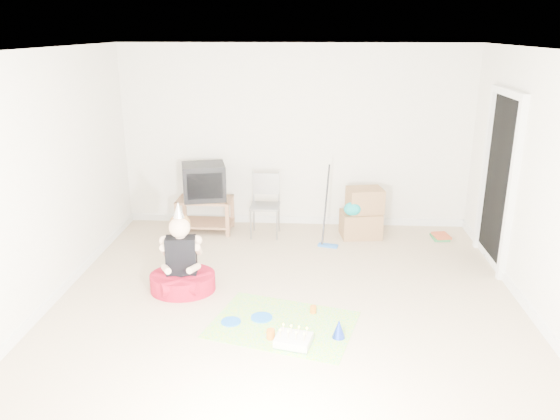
# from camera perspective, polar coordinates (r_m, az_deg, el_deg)

# --- Properties ---
(ground) EXTENTS (5.00, 5.00, 0.00)m
(ground) POSITION_cam_1_polar(r_m,az_deg,el_deg) (5.93, 0.74, -9.53)
(ground) COLOR #CBB392
(ground) RESTS_ON ground
(doorway_recess) EXTENTS (0.02, 0.90, 2.05)m
(doorway_recess) POSITION_cam_1_polar(r_m,az_deg,el_deg) (7.03, 21.92, 2.63)
(doorway_recess) COLOR black
(doorway_recess) RESTS_ON ground
(tv_stand) EXTENTS (0.78, 0.50, 0.48)m
(tv_stand) POSITION_cam_1_polar(r_m,az_deg,el_deg) (7.88, -7.82, -0.20)
(tv_stand) COLOR #916141
(tv_stand) RESTS_ON ground
(crt_tv) EXTENTS (0.69, 0.61, 0.50)m
(crt_tv) POSITION_cam_1_polar(r_m,az_deg,el_deg) (7.75, -7.96, 2.96)
(crt_tv) COLOR black
(crt_tv) RESTS_ON tv_stand
(folding_chair) EXTENTS (0.41, 0.39, 0.89)m
(folding_chair) POSITION_cam_1_polar(r_m,az_deg,el_deg) (7.59, -1.57, 0.40)
(folding_chair) COLOR gray
(folding_chair) RESTS_ON ground
(cardboard_boxes) EXTENTS (0.61, 0.51, 0.69)m
(cardboard_boxes) POSITION_cam_1_polar(r_m,az_deg,el_deg) (7.68, 8.55, -0.39)
(cardboard_boxes) COLOR #966F48
(cardboard_boxes) RESTS_ON ground
(floor_mop) EXTENTS (0.28, 0.35, 1.06)m
(floor_mop) POSITION_cam_1_polar(r_m,az_deg,el_deg) (7.27, 5.09, -1.90)
(floor_mop) COLOR blue
(floor_mop) RESTS_ON ground
(book_pile) EXTENTS (0.24, 0.30, 0.06)m
(book_pile) POSITION_cam_1_polar(r_m,az_deg,el_deg) (7.92, 16.47, -2.67)
(book_pile) COLOR #297D3F
(book_pile) RESTS_ON ground
(seated_woman) EXTENTS (0.80, 0.80, 1.04)m
(seated_woman) POSITION_cam_1_polar(r_m,az_deg,el_deg) (6.17, -10.18, -6.34)
(seated_woman) COLOR #B21029
(seated_woman) RESTS_ON ground
(party_mat) EXTENTS (1.58, 1.32, 0.01)m
(party_mat) POSITION_cam_1_polar(r_m,az_deg,el_deg) (5.51, 0.28, -11.87)
(party_mat) COLOR #F83498
(party_mat) RESTS_ON ground
(birthday_cake) EXTENTS (0.37, 0.32, 0.15)m
(birthday_cake) POSITION_cam_1_polar(r_m,az_deg,el_deg) (5.17, 1.41, -13.51)
(birthday_cake) COLOR silver
(birthday_cake) RESTS_ON party_mat
(blue_plate_near) EXTENTS (0.22, 0.22, 0.01)m
(blue_plate_near) POSITION_cam_1_polar(r_m,az_deg,el_deg) (5.61, -1.93, -11.15)
(blue_plate_near) COLOR blue
(blue_plate_near) RESTS_ON party_mat
(blue_plate_far) EXTENTS (0.21, 0.21, 0.01)m
(blue_plate_far) POSITION_cam_1_polar(r_m,az_deg,el_deg) (5.56, -5.15, -11.54)
(blue_plate_far) COLOR blue
(blue_plate_far) RESTS_ON party_mat
(orange_cup_near) EXTENTS (0.07, 0.07, 0.07)m
(orange_cup_near) POSITION_cam_1_polar(r_m,az_deg,el_deg) (5.70, 3.50, -10.32)
(orange_cup_near) COLOR #CF6417
(orange_cup_near) RESTS_ON party_mat
(orange_cup_far) EXTENTS (0.08, 0.08, 0.09)m
(orange_cup_far) POSITION_cam_1_polar(r_m,az_deg,el_deg) (5.26, -0.98, -12.84)
(orange_cup_far) COLOR #CF6417
(orange_cup_far) RESTS_ON party_mat
(blue_party_hat) EXTENTS (0.13, 0.13, 0.18)m
(blue_party_hat) POSITION_cam_1_polar(r_m,az_deg,el_deg) (5.28, 6.16, -12.23)
(blue_party_hat) COLOR #1B39C3
(blue_party_hat) RESTS_ON party_mat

